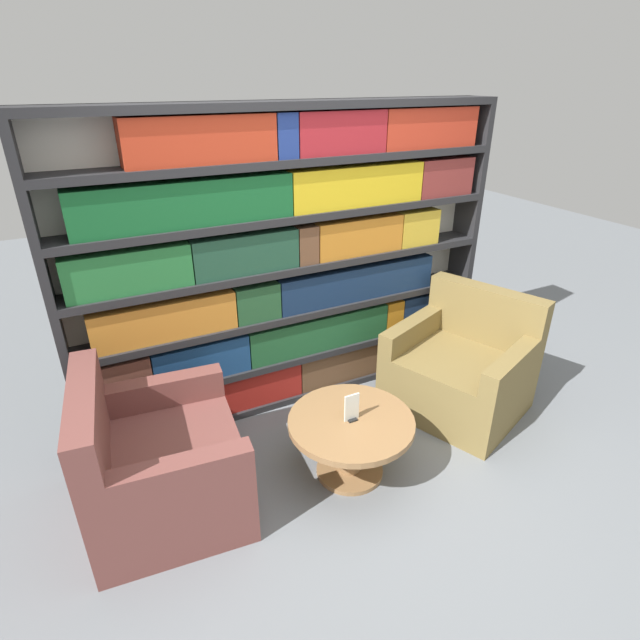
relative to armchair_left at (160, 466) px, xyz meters
The scene contains 6 objects.
ground_plane 1.33m from the armchair_left, 24.33° to the right, with size 14.00×14.00×0.00m, color slate.
bookshelf 1.58m from the armchair_left, 32.54° to the left, with size 3.13×0.30×2.14m.
armchair_left is the anchor object (origin of this frame).
armchair_right 2.19m from the armchair_left, ahead, with size 1.09×1.13×0.87m.
coffee_table 1.12m from the armchair_left, 12.74° to the right, with size 0.77×0.77×0.41m.
table_sign 1.14m from the armchair_left, 12.74° to the right, with size 0.10×0.06×0.18m.
Camera 1 is at (-1.35, -1.79, 2.27)m, focal length 28.00 mm.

